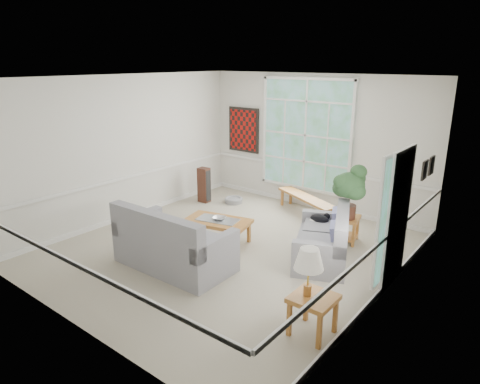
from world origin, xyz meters
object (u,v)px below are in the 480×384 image
object	(u,v)px
loveseat_right	(322,235)
coffee_table	(218,231)
side_table	(313,315)
loveseat_front	(174,237)
end_table	(345,229)

from	to	relation	value
loveseat_right	coffee_table	bearing A→B (deg)	173.30
side_table	coffee_table	bearing A→B (deg)	153.20
loveseat_front	side_table	distance (m)	2.70
loveseat_right	side_table	world-z (taller)	loveseat_right
loveseat_front	end_table	bearing A→B (deg)	55.26
loveseat_right	end_table	xyz separation A→B (m)	(-0.01, 0.94, -0.19)
loveseat_right	loveseat_front	distance (m)	2.47
side_table	loveseat_right	bearing A→B (deg)	114.89
loveseat_right	coffee_table	world-z (taller)	loveseat_right
loveseat_right	side_table	size ratio (longest dim) A/B	3.04
loveseat_right	loveseat_front	size ratio (longest dim) A/B	0.83
loveseat_right	side_table	bearing A→B (deg)	-88.72
end_table	side_table	world-z (taller)	side_table
loveseat_right	loveseat_front	world-z (taller)	loveseat_front
loveseat_front	coffee_table	world-z (taller)	loveseat_front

